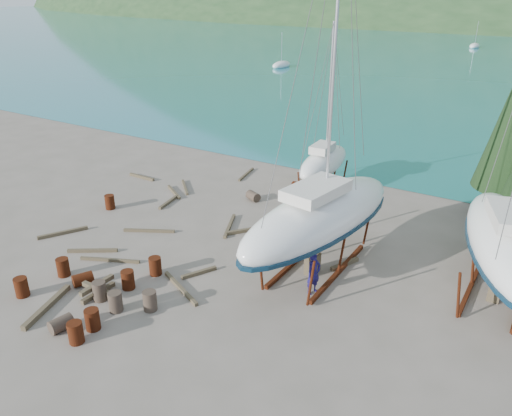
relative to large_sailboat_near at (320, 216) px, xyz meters
The scene contains 43 objects.
ground 5.83m from the large_sailboat_near, 146.86° to the right, with size 600.00×600.00×0.00m, color #696053.
far_house_left 197.93m from the large_sailboat_near, 108.96° to the left, with size 6.60×5.60×5.60m.
far_house_center 188.76m from the large_sailboat_near, 97.40° to the left, with size 6.60×5.60×5.60m.
moored_boat_left 66.73m from the large_sailboat_near, 120.96° to the left, with size 2.00×5.00×6.05m.
moored_boat_far 107.92m from the large_sailboat_near, 96.55° to the left, with size 2.00×5.00×6.05m.
large_sailboat_near is the anchor object (origin of this frame).
large_sailboat_far 7.96m from the large_sailboat_near, 16.10° to the left, with size 5.86×10.33×15.71m.
small_sailboat_shore 10.98m from the large_sailboat_near, 113.85° to the left, with size 2.46×6.71×10.56m.
worker 2.80m from the large_sailboat_near, 69.26° to the right, with size 0.71×0.47×1.96m, color #191355.
drum_0 12.19m from the large_sailboat_near, 144.50° to the right, with size 0.58×0.58×0.88m, color #571A0E.
drum_1 11.89m from the large_sailboat_near, 123.57° to the right, with size 0.58×0.58×0.88m, color #2D2823.
drum_3 11.45m from the large_sailboat_near, 118.35° to the right, with size 0.58×0.58×0.88m, color #571A0E.
drum_4 10.33m from the large_sailboat_near, 122.73° to the left, with size 0.58×0.58×0.88m, color #571A0E.
drum_5 8.44m from the large_sailboat_near, 122.89° to the right, with size 0.58×0.58×0.88m, color #2D2823.
drum_7 10.74m from the large_sailboat_near, 121.17° to the right, with size 0.58×0.58×0.88m, color #571A0E.
drum_8 13.98m from the large_sailboat_near, behind, with size 0.58×0.58×0.88m, color #571A0E.
drum_9 9.25m from the large_sailboat_near, 142.63° to the left, with size 0.58×0.58×0.88m, color #2D2823.
drum_10 9.14m from the large_sailboat_near, 136.18° to the right, with size 0.58×0.58×0.88m, color #571A0E.
drum_11 3.84m from the large_sailboat_near, 144.26° to the left, with size 0.58×0.58×0.88m, color #2D2823.
drum_12 11.16m from the large_sailboat_near, 139.91° to the right, with size 0.58×0.58×0.88m, color #571A0E.
drum_13 13.57m from the large_sailboat_near, 137.56° to the right, with size 0.58×0.58×0.88m, color #571A0E.
drum_14 8.02m from the large_sailboat_near, 143.43° to the right, with size 0.58×0.58×0.88m, color #571A0E.
drum_16 9.73m from the large_sailboat_near, 126.12° to the right, with size 0.58×0.58×0.88m, color #2D2823.
drum_17 10.30m from the large_sailboat_near, 132.22° to the right, with size 0.58×0.58×0.88m, color #2D2823.
timber_0 13.78m from the large_sailboat_near, 137.83° to the left, with size 0.14×2.71×0.14m, color brown.
timber_1 2.98m from the large_sailboat_near, 39.63° to the left, with size 0.19×1.74×0.19m, color brown.
timber_2 16.83m from the large_sailboat_near, 163.87° to the left, with size 0.19×2.25×0.19m, color brown.
timber_3 10.52m from the large_sailboat_near, 151.31° to the right, with size 0.15×3.02×0.15m, color brown.
timber_4 11.82m from the large_sailboat_near, 169.19° to the left, with size 0.17×2.09×0.17m, color brown.
timber_5 7.11m from the large_sailboat_near, 130.98° to the right, with size 0.16×3.11×0.16m, color brown.
timber_6 9.13m from the large_sailboat_near, 100.89° to the left, with size 0.19×1.83×0.19m, color brown.
timber_7 6.25m from the large_sailboat_near, 141.76° to the right, with size 0.17×1.77×0.17m, color brown.
timber_8 5.92m from the large_sailboat_near, 166.27° to the left, with size 0.19×2.00×0.19m, color brown.
timber_9 11.35m from the large_sailboat_near, 122.76° to the left, with size 0.15×2.59×0.15m, color brown.
timber_10 6.83m from the large_sailboat_near, 166.96° to the left, with size 0.16×2.90×0.16m, color brown.
timber_11 10.02m from the large_sailboat_near, behind, with size 0.15×2.84×0.15m, color brown.
timber_12 11.71m from the large_sailboat_near, 155.73° to the right, with size 0.17×2.53×0.17m, color brown.
timber_14 14.24m from the large_sailboat_near, 162.66° to the right, with size 0.18×2.65×0.18m, color brown.
timber_15 13.30m from the large_sailboat_near, 158.58° to the left, with size 0.15×2.65×0.15m, color brown.
timber_16 12.48m from the large_sailboat_near, 131.81° to the right, with size 0.23×3.11×0.23m, color brown.
timber_17 12.96m from the large_sailboat_near, 163.25° to the left, with size 0.16×2.38×0.16m, color brown.
timber_pile_fore 10.43m from the large_sailboat_near, 134.59° to the right, with size 1.80×1.80×0.60m.
timber_pile_aft 5.43m from the large_sailboat_near, 130.28° to the left, with size 1.80×1.80×0.60m.
Camera 1 is at (12.91, -16.40, 12.35)m, focal length 35.00 mm.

